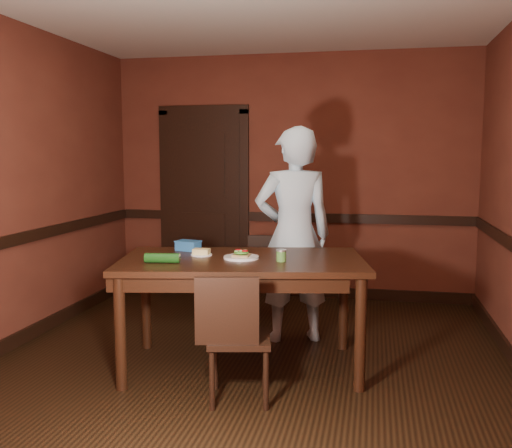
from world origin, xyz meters
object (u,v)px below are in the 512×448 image
at_px(chair_far, 261,278).
at_px(sandwich_plate, 241,256).
at_px(dining_table, 242,313).
at_px(sauce_jar, 281,255).
at_px(chair_near, 239,336).
at_px(person, 294,235).
at_px(cheese_saucer, 201,253).
at_px(food_tub, 188,245).

distance_m(chair_far, sandwich_plate, 1.38).
relative_size(dining_table, sauce_jar, 20.68).
bearing_deg(chair_near, sandwich_plate, -90.09).
height_order(dining_table, person, person).
xyz_separation_m(sauce_jar, cheese_saucer, (-0.63, 0.12, -0.02)).
bearing_deg(chair_far, chair_near, -90.51).
xyz_separation_m(chair_far, person, (0.39, -0.56, 0.52)).
height_order(chair_far, chair_near, chair_near).
bearing_deg(dining_table, chair_near, -89.60).
bearing_deg(cheese_saucer, chair_far, 79.87).
bearing_deg(person, sauce_jar, 71.94).
relative_size(chair_near, sandwich_plate, 3.27).
xyz_separation_m(dining_table, chair_near, (0.11, -0.55, 0.01)).
distance_m(chair_near, cheese_saucer, 0.86).
height_order(chair_far, cheese_saucer, cheese_saucer).
relative_size(sauce_jar, food_tub, 0.41).
bearing_deg(food_tub, chair_far, 82.42).
height_order(chair_far, sandwich_plate, sandwich_plate).
xyz_separation_m(sandwich_plate, sauce_jar, (0.31, -0.05, 0.03)).
bearing_deg(dining_table, person, 58.21).
bearing_deg(sandwich_plate, cheese_saucer, 168.47).
distance_m(person, food_tub, 0.92).
bearing_deg(chair_near, person, -109.58).
relative_size(cheese_saucer, food_tub, 0.77).
bearing_deg(chair_far, sauce_jar, -80.30).
distance_m(cheese_saucer, food_tub, 0.26).
bearing_deg(cheese_saucer, sandwich_plate, -11.53).
xyz_separation_m(sandwich_plate, cheese_saucer, (-0.33, 0.07, 0.00)).
bearing_deg(chair_near, sauce_jar, -123.69).
bearing_deg(cheese_saucer, person, 47.98).
xyz_separation_m(sauce_jar, food_tub, (-0.81, 0.31, -0.00)).
distance_m(chair_near, sauce_jar, 0.69).
distance_m(person, sandwich_plate, 0.80).
relative_size(chair_near, sauce_jar, 9.88).
bearing_deg(food_tub, dining_table, -13.21).
bearing_deg(chair_far, dining_table, -92.41).
bearing_deg(sandwich_plate, person, 69.10).
height_order(person, sandwich_plate, person).
bearing_deg(chair_near, chair_far, -95.17).
xyz_separation_m(chair_far, cheese_saucer, (-0.22, -1.23, 0.46)).
distance_m(sandwich_plate, cheese_saucer, 0.33).
bearing_deg(dining_table, food_tub, 142.92).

